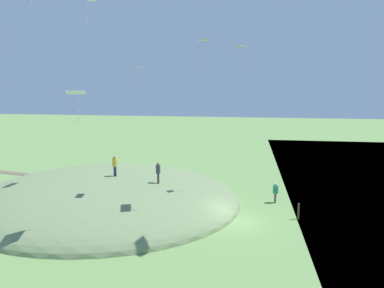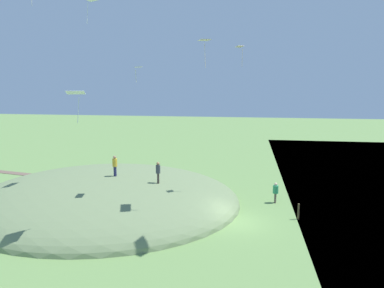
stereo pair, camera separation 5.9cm
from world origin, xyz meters
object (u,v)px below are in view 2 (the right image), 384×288
object	(u,v)px
mooring_post	(298,212)
person_watching_kites	(276,190)
person_with_child	(115,163)
kite_4	(240,49)
kite_1	(91,0)
kite_7	(76,94)
kite_8	(205,41)
person_walking_path	(158,170)
kite_0	(138,68)

from	to	relation	value
mooring_post	person_watching_kites	bearing A→B (deg)	-68.81
person_with_child	kite_4	bearing A→B (deg)	14.75
kite_1	kite_7	xyz separation A→B (m)	(-2.45, 8.73, -7.13)
kite_1	mooring_post	bearing A→B (deg)	172.96
kite_4	mooring_post	xyz separation A→B (m)	(-4.68, 1.14, -12.18)
person_with_child	kite_8	bearing A→B (deg)	-10.22
person_walking_path	kite_1	world-z (taller)	kite_1
kite_1	kite_0	bearing A→B (deg)	142.44
person_with_child	person_walking_path	bearing A→B (deg)	6.50
person_watching_kites	kite_1	distance (m)	21.93
kite_0	kite_7	size ratio (longest dim) A/B	0.56
person_watching_kites	kite_1	world-z (taller)	kite_1
kite_7	kite_8	world-z (taller)	kite_8
kite_1	kite_7	distance (m)	11.53
kite_8	kite_4	bearing A→B (deg)	-120.93
kite_4	person_with_child	bearing A→B (deg)	-4.14
kite_8	person_with_child	bearing A→B (deg)	-29.11
person_watching_kites	kite_8	distance (m)	14.57
kite_7	person_with_child	bearing A→B (deg)	-84.23
kite_0	kite_7	world-z (taller)	kite_0
kite_7	kite_1	bearing A→B (deg)	-74.34
kite_1	kite_8	xyz separation A→B (m)	(-9.74, 4.71, -3.79)
kite_4	kite_7	distance (m)	12.74
kite_1	mooring_post	xyz separation A→B (m)	(-16.69, 2.06, -16.17)
kite_7	mooring_post	size ratio (longest dim) A/B	1.59
kite_7	kite_8	xyz separation A→B (m)	(-7.29, -4.02, 3.35)
kite_0	mooring_post	distance (m)	16.03
kite_4	person_watching_kites	bearing A→B (deg)	-141.34
person_walking_path	kite_8	distance (m)	11.22
kite_1	kite_4	distance (m)	12.68
person_walking_path	kite_7	size ratio (longest dim) A/B	0.90
kite_4	kite_7	xyz separation A→B (m)	(9.56, 7.80, -3.15)
person_walking_path	kite_8	world-z (taller)	kite_8
kite_0	kite_8	bearing A→B (deg)	168.91
kite_8	kite_0	bearing A→B (deg)	-11.09
person_watching_kites	kite_7	world-z (taller)	kite_7
kite_0	kite_4	distance (m)	7.80
kite_1	kite_7	size ratio (longest dim) A/B	0.99
person_watching_kites	kite_0	distance (m)	15.53
kite_0	kite_8	world-z (taller)	kite_8
person_watching_kites	mooring_post	xyz separation A→B (m)	(-1.45, 3.73, -0.49)
kite_0	person_walking_path	bearing A→B (deg)	-103.98
person_watching_kites	kite_4	size ratio (longest dim) A/B	1.13
kite_8	kite_1	bearing A→B (deg)	-25.81
person_watching_kites	person_with_child	bearing A→B (deg)	113.58
kite_7	person_watching_kites	bearing A→B (deg)	-140.92
kite_4	person_walking_path	bearing A→B (deg)	1.07
person_with_child	mooring_post	distance (m)	15.49
person_with_child	person_walking_path	size ratio (longest dim) A/B	1.00
person_walking_path	kite_0	world-z (taller)	kite_0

